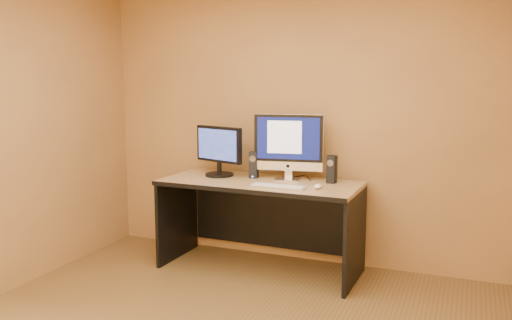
# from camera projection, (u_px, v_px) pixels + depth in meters

# --- Properties ---
(walls) EXTENTS (4.00, 4.00, 2.60)m
(walls) POSITION_uv_depth(u_px,v_px,m) (205.00, 153.00, 3.25)
(walls) COLOR #A87943
(walls) RESTS_ON ground
(desk) EXTENTS (1.80, 0.82, 0.82)m
(desk) POSITION_uv_depth(u_px,v_px,m) (260.00, 226.00, 4.92)
(desk) COLOR tan
(desk) RESTS_ON ground
(imac) EXTENTS (0.66, 0.33, 0.61)m
(imac) POSITION_uv_depth(u_px,v_px,m) (288.00, 146.00, 4.87)
(imac) COLOR silver
(imac) RESTS_ON desk
(second_monitor) EXTENTS (0.59, 0.41, 0.47)m
(second_monitor) POSITION_uv_depth(u_px,v_px,m) (219.00, 151.00, 5.08)
(second_monitor) COLOR black
(second_monitor) RESTS_ON desk
(speaker_left) EXTENTS (0.08, 0.09, 0.24)m
(speaker_left) POSITION_uv_depth(u_px,v_px,m) (254.00, 165.00, 5.00)
(speaker_left) COLOR black
(speaker_left) RESTS_ON desk
(speaker_right) EXTENTS (0.08, 0.09, 0.24)m
(speaker_right) POSITION_uv_depth(u_px,v_px,m) (332.00, 169.00, 4.76)
(speaker_right) COLOR black
(speaker_right) RESTS_ON desk
(keyboard) EXTENTS (0.48, 0.14, 0.02)m
(keyboard) POSITION_uv_depth(u_px,v_px,m) (278.00, 186.00, 4.58)
(keyboard) COLOR silver
(keyboard) RESTS_ON desk
(mouse) EXTENTS (0.07, 0.11, 0.04)m
(mouse) POSITION_uv_depth(u_px,v_px,m) (318.00, 186.00, 4.54)
(mouse) COLOR white
(mouse) RESTS_ON desk
(cable_a) EXTENTS (0.12, 0.22, 0.01)m
(cable_a) POSITION_uv_depth(u_px,v_px,m) (308.00, 178.00, 4.98)
(cable_a) COLOR black
(cable_a) RESTS_ON desk
(cable_b) EXTENTS (0.11, 0.18, 0.01)m
(cable_b) POSITION_uv_depth(u_px,v_px,m) (297.00, 177.00, 5.05)
(cable_b) COLOR black
(cable_b) RESTS_ON desk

